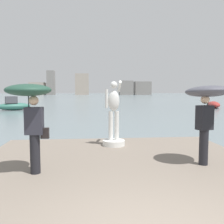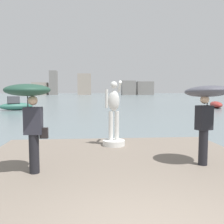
{
  "view_description": "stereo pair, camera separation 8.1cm",
  "coord_description": "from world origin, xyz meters",
  "px_view_note": "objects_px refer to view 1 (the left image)",
  "views": [
    {
      "loc": [
        -0.75,
        -2.56,
        2.23
      ],
      "look_at": [
        0.0,
        5.38,
        1.55
      ],
      "focal_mm": 39.55,
      "sensor_mm": 36.0,
      "label": 1
    },
    {
      "loc": [
        -0.67,
        -2.57,
        2.23
      ],
      "look_at": [
        0.0,
        5.38,
        1.55
      ],
      "focal_mm": 39.55,
      "sensor_mm": 36.0,
      "label": 2
    }
  ],
  "objects_px": {
    "statue_white_figure": "(114,122)",
    "boat_mid": "(214,104)",
    "onlooker_right": "(207,100)",
    "onlooker_left": "(30,103)",
    "boat_near": "(13,105)"
  },
  "relations": [
    {
      "from": "onlooker_right",
      "to": "statue_white_figure",
      "type": "bearing_deg",
      "value": 131.89
    },
    {
      "from": "statue_white_figure",
      "to": "boat_near",
      "type": "xyz_separation_m",
      "value": [
        -9.55,
        21.38,
        -0.62
      ]
    },
    {
      "from": "onlooker_right",
      "to": "boat_near",
      "type": "xyz_separation_m",
      "value": [
        -11.63,
        23.7,
        -1.42
      ]
    },
    {
      "from": "onlooker_right",
      "to": "boat_near",
      "type": "distance_m",
      "value": 26.44
    },
    {
      "from": "onlooker_left",
      "to": "boat_near",
      "type": "bearing_deg",
      "value": 107.23
    },
    {
      "from": "onlooker_left",
      "to": "onlooker_right",
      "type": "height_order",
      "value": "same"
    },
    {
      "from": "statue_white_figure",
      "to": "boat_mid",
      "type": "distance_m",
      "value": 28.6
    },
    {
      "from": "statue_white_figure",
      "to": "boat_mid",
      "type": "xyz_separation_m",
      "value": [
        16.01,
        23.69,
        -0.79
      ]
    },
    {
      "from": "boat_near",
      "to": "boat_mid",
      "type": "relative_size",
      "value": 0.68
    },
    {
      "from": "onlooker_right",
      "to": "boat_mid",
      "type": "relative_size",
      "value": 0.35
    },
    {
      "from": "boat_mid",
      "to": "statue_white_figure",
      "type": "bearing_deg",
      "value": -124.04
    },
    {
      "from": "onlooker_right",
      "to": "boat_mid",
      "type": "bearing_deg",
      "value": 61.84
    },
    {
      "from": "statue_white_figure",
      "to": "boat_near",
      "type": "height_order",
      "value": "statue_white_figure"
    },
    {
      "from": "onlooker_right",
      "to": "boat_near",
      "type": "bearing_deg",
      "value": 116.13
    },
    {
      "from": "statue_white_figure",
      "to": "onlooker_right",
      "type": "distance_m",
      "value": 3.22
    }
  ]
}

